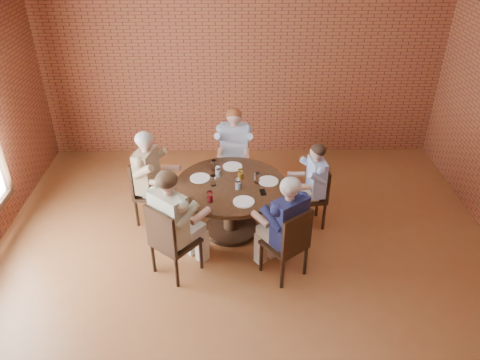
{
  "coord_description": "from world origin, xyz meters",
  "views": [
    {
      "loc": [
        -0.15,
        -3.88,
        3.93
      ],
      "look_at": [
        -0.07,
        1.0,
        0.92
      ],
      "focal_mm": 35.0,
      "sensor_mm": 36.0,
      "label": 1
    }
  ],
  "objects_px": {
    "dining_table": "(231,198)",
    "chair_d": "(169,239)",
    "diner_d": "(174,223)",
    "chair_c": "(147,188)",
    "diner_e": "(285,227)",
    "chair_b": "(234,158)",
    "diner_b": "(234,152)",
    "chair_a": "(316,194)",
    "diner_a": "(312,186)",
    "smartphone": "(263,192)",
    "diner_c": "(152,179)",
    "chair_e": "(290,242)"
  },
  "relations": [
    {
      "from": "chair_a",
      "to": "diner_d",
      "type": "height_order",
      "value": "diner_d"
    },
    {
      "from": "diner_c",
      "to": "chair_b",
      "type": "bearing_deg",
      "value": -38.51
    },
    {
      "from": "chair_e",
      "to": "smartphone",
      "type": "relative_size",
      "value": 6.88
    },
    {
      "from": "chair_a",
      "to": "chair_c",
      "type": "height_order",
      "value": "chair_c"
    },
    {
      "from": "chair_a",
      "to": "chair_d",
      "type": "relative_size",
      "value": 0.9
    },
    {
      "from": "diner_b",
      "to": "diner_e",
      "type": "bearing_deg",
      "value": -70.07
    },
    {
      "from": "chair_b",
      "to": "diner_b",
      "type": "relative_size",
      "value": 0.7
    },
    {
      "from": "chair_d",
      "to": "diner_e",
      "type": "bearing_deg",
      "value": -139.29
    },
    {
      "from": "dining_table",
      "to": "chair_d",
      "type": "xyz_separation_m",
      "value": [
        -0.71,
        -0.83,
        -0.0
      ]
    },
    {
      "from": "chair_e",
      "to": "diner_e",
      "type": "distance_m",
      "value": 0.18
    },
    {
      "from": "chair_d",
      "to": "diner_d",
      "type": "xyz_separation_m",
      "value": [
        0.06,
        0.07,
        0.18
      ]
    },
    {
      "from": "chair_d",
      "to": "diner_d",
      "type": "distance_m",
      "value": 0.2
    },
    {
      "from": "dining_table",
      "to": "chair_b",
      "type": "relative_size",
      "value": 1.53
    },
    {
      "from": "chair_d",
      "to": "diner_d",
      "type": "height_order",
      "value": "diner_d"
    },
    {
      "from": "chair_c",
      "to": "diner_d",
      "type": "relative_size",
      "value": 0.67
    },
    {
      "from": "chair_c",
      "to": "smartphone",
      "type": "xyz_separation_m",
      "value": [
        1.54,
        -0.5,
        0.24
      ]
    },
    {
      "from": "chair_b",
      "to": "chair_d",
      "type": "xyz_separation_m",
      "value": [
        -0.76,
        -1.94,
        0.02
      ]
    },
    {
      "from": "chair_b",
      "to": "dining_table",
      "type": "bearing_deg",
      "value": -90.0
    },
    {
      "from": "chair_a",
      "to": "chair_c",
      "type": "xyz_separation_m",
      "value": [
        -2.28,
        0.13,
        0.03
      ]
    },
    {
      "from": "diner_d",
      "to": "smartphone",
      "type": "relative_size",
      "value": 10.23
    },
    {
      "from": "chair_d",
      "to": "diner_b",
      "type": "bearing_deg",
      "value": -71.86
    },
    {
      "from": "chair_e",
      "to": "diner_c",
      "type": "bearing_deg",
      "value": -70.93
    },
    {
      "from": "chair_d",
      "to": "diner_a",
      "type": "bearing_deg",
      "value": -110.86
    },
    {
      "from": "chair_c",
      "to": "diner_b",
      "type": "bearing_deg",
      "value": -43.97
    },
    {
      "from": "chair_b",
      "to": "diner_e",
      "type": "height_order",
      "value": "diner_e"
    },
    {
      "from": "chair_b",
      "to": "diner_c",
      "type": "height_order",
      "value": "diner_c"
    },
    {
      "from": "chair_b",
      "to": "chair_c",
      "type": "distance_m",
      "value": 1.45
    },
    {
      "from": "diner_e",
      "to": "smartphone",
      "type": "relative_size",
      "value": 9.8
    },
    {
      "from": "diner_c",
      "to": "diner_b",
      "type": "bearing_deg",
      "value": -41.28
    },
    {
      "from": "chair_b",
      "to": "diner_d",
      "type": "relative_size",
      "value": 0.66
    },
    {
      "from": "chair_a",
      "to": "diner_b",
      "type": "xyz_separation_m",
      "value": [
        -1.09,
        0.87,
        0.18
      ]
    },
    {
      "from": "diner_a",
      "to": "diner_c",
      "type": "bearing_deg",
      "value": -101.06
    },
    {
      "from": "chair_a",
      "to": "diner_e",
      "type": "distance_m",
      "value": 1.13
    },
    {
      "from": "chair_c",
      "to": "diner_c",
      "type": "relative_size",
      "value": 0.7
    },
    {
      "from": "chair_c",
      "to": "diner_e",
      "type": "distance_m",
      "value": 2.09
    },
    {
      "from": "dining_table",
      "to": "chair_b",
      "type": "distance_m",
      "value": 1.11
    },
    {
      "from": "dining_table",
      "to": "diner_c",
      "type": "relative_size",
      "value": 1.06
    },
    {
      "from": "chair_c",
      "to": "diner_d",
      "type": "height_order",
      "value": "diner_d"
    },
    {
      "from": "chair_b",
      "to": "smartphone",
      "type": "distance_m",
      "value": 1.39
    },
    {
      "from": "chair_a",
      "to": "diner_a",
      "type": "distance_m",
      "value": 0.15
    },
    {
      "from": "dining_table",
      "to": "diner_c",
      "type": "height_order",
      "value": "diner_c"
    },
    {
      "from": "chair_a",
      "to": "diner_c",
      "type": "relative_size",
      "value": 0.65
    },
    {
      "from": "diner_b",
      "to": "chair_c",
      "type": "distance_m",
      "value": 1.4
    },
    {
      "from": "diner_b",
      "to": "diner_a",
      "type": "bearing_deg",
      "value": -37.79
    },
    {
      "from": "chair_c",
      "to": "chair_d",
      "type": "relative_size",
      "value": 0.97
    },
    {
      "from": "dining_table",
      "to": "chair_d",
      "type": "relative_size",
      "value": 1.46
    },
    {
      "from": "chair_a",
      "to": "diner_c",
      "type": "bearing_deg",
      "value": -100.71
    },
    {
      "from": "diner_a",
      "to": "chair_d",
      "type": "xyz_separation_m",
      "value": [
        -1.78,
        -0.98,
        -0.08
      ]
    },
    {
      "from": "diner_a",
      "to": "chair_d",
      "type": "bearing_deg",
      "value": -68.95
    },
    {
      "from": "chair_b",
      "to": "diner_d",
      "type": "distance_m",
      "value": 2.01
    }
  ]
}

